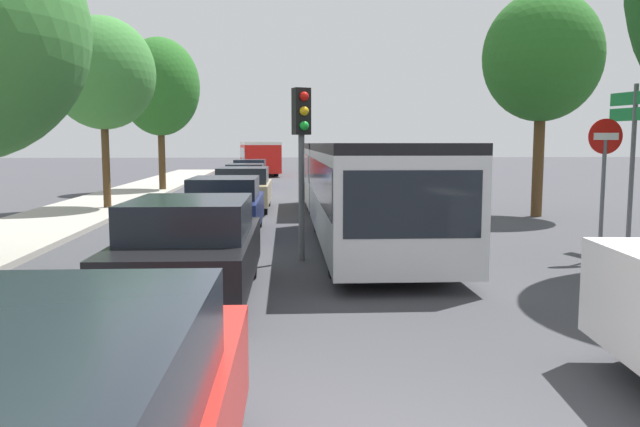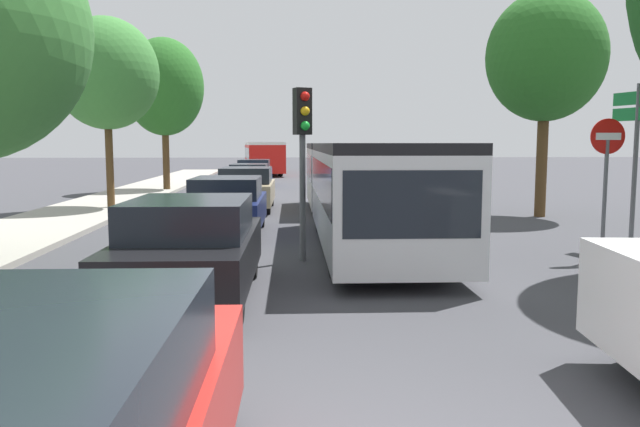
# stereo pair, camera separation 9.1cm
# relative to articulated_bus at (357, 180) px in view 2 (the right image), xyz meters

# --- Properties ---
(kerb_strip_left) EXTENTS (3.20, 54.07, 0.14)m
(kerb_strip_left) POSITION_rel_articulated_bus_xyz_m (-8.68, 9.20, -1.28)
(kerb_strip_left) COLOR #9E998E
(kerb_strip_left) RESTS_ON ground
(articulated_bus) EXTENTS (2.63, 15.77, 2.34)m
(articulated_bus) POSITION_rel_articulated_bus_xyz_m (0.00, 0.00, 0.00)
(articulated_bus) COLOR silver
(articulated_bus) RESTS_ON ground
(city_bus_rear) EXTENTS (3.42, 11.40, 2.42)m
(city_bus_rear) POSITION_rel_articulated_bus_xyz_m (-3.45, 31.23, 0.05)
(city_bus_rear) COLOR red
(city_bus_rear) RESTS_ON ground
(queued_car_black) EXTENTS (1.95, 4.40, 1.51)m
(queued_car_black) POSITION_rel_articulated_bus_xyz_m (-3.42, -7.51, -0.58)
(queued_car_black) COLOR black
(queued_car_black) RESTS_ON ground
(queued_car_navy) EXTENTS (1.90, 4.29, 1.48)m
(queued_car_navy) POSITION_rel_articulated_bus_xyz_m (-3.45, -0.85, -0.60)
(queued_car_navy) COLOR navy
(queued_car_navy) RESTS_ON ground
(queued_car_tan) EXTENTS (1.93, 4.36, 1.50)m
(queued_car_tan) POSITION_rel_articulated_bus_xyz_m (-3.28, 5.04, -0.59)
(queued_car_tan) COLOR tan
(queued_car_tan) RESTS_ON ground
(queued_car_white) EXTENTS (1.82, 4.11, 1.41)m
(queued_car_white) POSITION_rel_articulated_bus_xyz_m (-3.51, 11.50, -0.63)
(queued_car_white) COLOR white
(queued_car_white) RESTS_ON ground
(queued_car_blue) EXTENTS (1.88, 4.23, 1.46)m
(queued_car_blue) POSITION_rel_articulated_bus_xyz_m (-3.54, 17.49, -0.61)
(queued_car_blue) COLOR #284799
(queued_car_blue) RESTS_ON ground
(traffic_light) EXTENTS (0.38, 0.40, 3.40)m
(traffic_light) POSITION_rel_articulated_bus_xyz_m (-1.64, -4.62, 1.15)
(traffic_light) COLOR #56595E
(traffic_light) RESTS_ON ground
(no_entry_sign) EXTENTS (0.70, 0.08, 2.82)m
(no_entry_sign) POSITION_rel_articulated_bus_xyz_m (4.38, -4.85, 0.53)
(no_entry_sign) COLOR #56595E
(no_entry_sign) RESTS_ON ground
(direction_sign_post) EXTENTS (0.40, 1.37, 3.60)m
(direction_sign_post) POSITION_rel_articulated_bus_xyz_m (5.56, -3.84, 1.20)
(direction_sign_post) COLOR #56595E
(direction_sign_post) RESTS_ON ground
(tree_left_far) EXTENTS (3.51, 3.51, 6.57)m
(tree_left_far) POSITION_rel_articulated_bus_xyz_m (-7.95, 4.98, 3.32)
(tree_left_far) COLOR #51381E
(tree_left_far) RESTS_ON ground
(tree_left_distant) EXTENTS (3.74, 3.74, 7.30)m
(tree_left_distant) POSITION_rel_articulated_bus_xyz_m (-7.59, 13.54, 3.63)
(tree_left_distant) COLOR #51381E
(tree_left_distant) RESTS_ON ground
(tree_right_mid) EXTENTS (3.67, 3.67, 7.04)m
(tree_right_mid) POSITION_rel_articulated_bus_xyz_m (6.19, 2.49, 3.66)
(tree_right_mid) COLOR #51381E
(tree_right_mid) RESTS_ON ground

